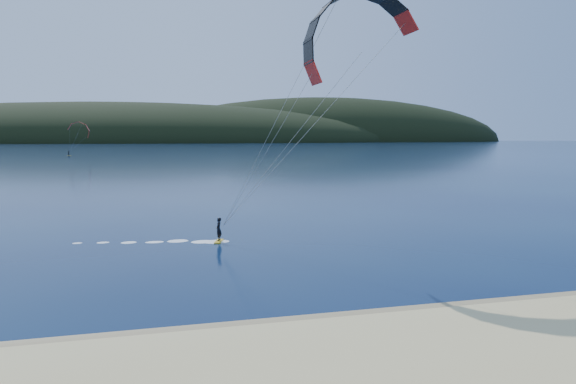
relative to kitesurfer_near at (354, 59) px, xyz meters
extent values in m
cube|color=#8B7650|center=(-8.70, -12.29, -12.72)|extent=(220.00, 2.50, 0.10)
ellipsoid|color=black|center=(-58.70, 703.21, -12.77)|extent=(840.00, 280.00, 110.00)
ellipsoid|color=black|center=(251.30, 743.21, -12.77)|extent=(600.00, 240.00, 140.00)
cube|color=yellow|center=(-8.32, 5.64, -12.72)|extent=(0.87, 1.48, 0.08)
imported|color=black|center=(-8.32, 5.64, -11.82)|extent=(0.59, 0.73, 1.74)
cylinder|color=gray|center=(-3.78, 2.55, -5.52)|extent=(0.02, 0.02, 15.69)
cube|color=yellow|center=(-49.93, 194.50, -12.71)|extent=(1.37, 1.53, 0.09)
imported|color=black|center=(-49.93, 194.50, -11.72)|extent=(1.15, 1.18, 1.92)
cylinder|color=gray|center=(-47.30, 191.62, -7.21)|extent=(0.02, 0.02, 10.79)
camera|label=1|loc=(-12.24, -31.37, -4.99)|focal=31.44mm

